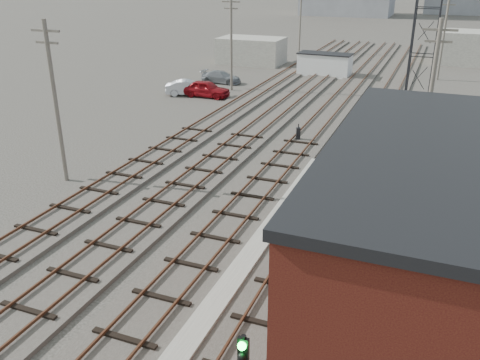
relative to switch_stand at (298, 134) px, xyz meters
The scene contains 20 objects.
ground 28.31m from the switch_stand, 86.15° to the left, with size 320.00×320.00×0.00m, color #282621.
track_right 8.49m from the switch_stand, 58.71° to the left, with size 3.20×90.00×0.39m.
track_mid_right 7.27m from the switch_stand, 86.82° to the left, with size 3.20×90.00×0.39m.
track_mid_left 8.10m from the switch_stand, 116.42° to the left, with size 3.20×90.00×0.39m.
track_left 10.51m from the switch_stand, 136.38° to the left, with size 3.20×90.00×0.39m.
platform_curb 17.93m from the switch_stand, 82.30° to the right, with size 0.90×28.00×0.26m, color gray.
brick_building 22.09m from the switch_stand, 64.56° to the right, with size 6.54×12.20×7.22m.
lattice_tower 10.64m from the switch_stand, 23.65° to the left, with size 1.60×1.60×15.00m.
utility_pole_left_a 16.38m from the switch_stand, 132.03° to the right, with size 1.80×0.24×9.00m.
utility_pole_left_b 17.48m from the switch_stand, 128.67° to the left, with size 1.80×0.24×9.00m.
utility_pole_left_c 39.91m from the switch_stand, 105.49° to the left, with size 1.80×0.24×9.00m.
utility_pole_right_a 10.13m from the switch_stand, 24.10° to the right, with size 1.80×0.24×9.00m.
utility_pole_right_b 27.88m from the switch_stand, 72.25° to the left, with size 1.80×0.24×9.00m.
shed_left 31.58m from the switch_stand, 116.53° to the left, with size 8.00×5.00×3.20m, color gray.
shed_right 39.79m from the switch_stand, 74.09° to the left, with size 6.00×6.00×4.00m, color gray.
switch_stand is the anchor object (origin of this frame).
site_trailer 24.23m from the switch_stand, 98.68° to the left, with size 6.11×2.89×2.52m.
car_red 15.25m from the switch_stand, 140.35° to the left, with size 1.84×4.57×1.56m, color maroon.
car_silver 16.79m from the switch_stand, 144.37° to the left, with size 1.52×4.35×1.43m, color #B7B9C0.
car_grey 20.58m from the switch_stand, 128.98° to the left, with size 1.76×4.33×1.26m, color gray.
Camera 1 is at (6.93, -1.54, 11.48)m, focal length 38.00 mm.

